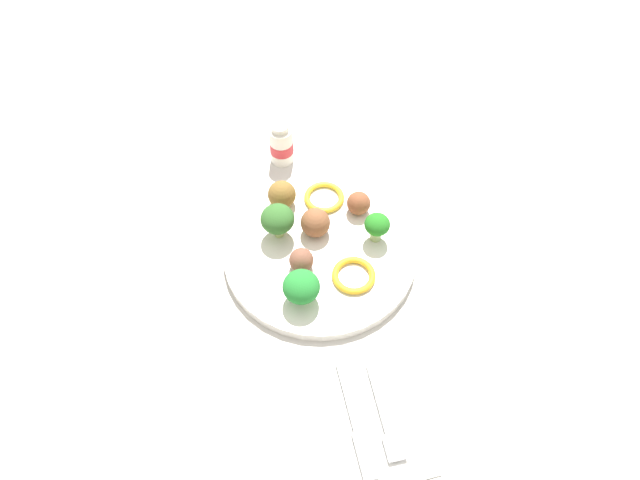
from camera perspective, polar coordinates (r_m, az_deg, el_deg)
ground_plane at (r=0.80m, az=-0.00°, el=-1.54°), size 4.00×4.00×0.00m
plate at (r=0.79m, az=-0.00°, el=-1.20°), size 0.28×0.28×0.02m
broccoli_floret_front_left at (r=0.71m, az=-1.98°, el=-4.97°), size 0.05×0.05×0.05m
broccoli_floret_center at (r=0.77m, az=-4.49°, el=2.18°), size 0.05×0.05×0.06m
broccoli_floret_back_right at (r=0.78m, az=5.96°, el=1.73°), size 0.04×0.04×0.05m
meatball_front_right at (r=0.75m, az=-1.98°, el=-2.13°), size 0.03×0.03×0.03m
meatball_back_left at (r=0.78m, az=-0.23°, el=1.88°), size 0.04×0.04×0.04m
meatball_back_right at (r=0.81m, az=4.09°, el=3.88°), size 0.04×0.04×0.04m
meatball_front_left at (r=0.82m, az=-4.04°, el=4.81°), size 0.04×0.04×0.04m
pepper_ring_center at (r=0.75m, az=3.57°, el=-3.73°), size 0.07×0.07×0.01m
pepper_ring_front_left at (r=0.84m, az=0.44°, el=4.52°), size 0.09×0.09×0.01m
napkin at (r=0.69m, az=5.20°, el=-17.88°), size 0.17×0.12×0.01m
fork at (r=0.68m, az=6.92°, el=-17.95°), size 0.12×0.02×0.01m
knife at (r=0.68m, az=3.88°, el=-18.68°), size 0.15×0.02×0.01m
yogurt_bottle at (r=0.90m, az=-4.08°, el=9.99°), size 0.04×0.04×0.07m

